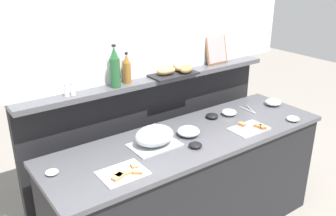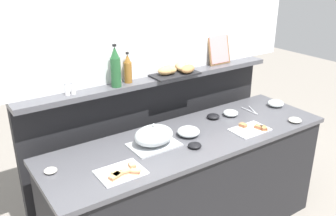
{
  "view_description": "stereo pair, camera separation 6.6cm",
  "coord_description": "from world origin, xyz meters",
  "px_view_note": "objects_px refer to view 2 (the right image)",
  "views": [
    {
      "loc": [
        -1.56,
        -1.88,
        2.11
      ],
      "look_at": [
        -0.14,
        0.1,
        1.12
      ],
      "focal_mm": 39.33,
      "sensor_mm": 36.0,
      "label": 1
    },
    {
      "loc": [
        -1.51,
        -1.92,
        2.11
      ],
      "look_at": [
        -0.14,
        0.1,
        1.12
      ],
      "focal_mm": 39.33,
      "sensor_mm": 36.0,
      "label": 2
    }
  ],
  "objects_px": {
    "glass_bowl_small": "(188,132)",
    "condiment_bowl_teal": "(295,120)",
    "serving_cloche": "(154,136)",
    "pepper_shaker": "(73,88)",
    "salt_shaker": "(67,89)",
    "condiment_bowl_red": "(51,171)",
    "glass_bowl_large": "(231,113)",
    "serving_tongs": "(251,111)",
    "sandwich_platter_side": "(122,172)",
    "framed_picture": "(219,49)",
    "wine_bottle_green": "(116,68)",
    "glass_bowl_medium": "(276,104)",
    "condiment_bowl_cream": "(195,145)",
    "sandwich_platter_rear": "(251,129)",
    "condiment_bowl_dark": "(213,116)",
    "bread_basket": "(176,69)",
    "vinegar_bottle_amber": "(128,69)"
  },
  "relations": [
    {
      "from": "serving_cloche",
      "to": "bread_basket",
      "type": "bearing_deg",
      "value": 40.56
    },
    {
      "from": "condiment_bowl_teal",
      "to": "vinegar_bottle_amber",
      "type": "height_order",
      "value": "vinegar_bottle_amber"
    },
    {
      "from": "condiment_bowl_dark",
      "to": "serving_cloche",
      "type": "bearing_deg",
      "value": -168.79
    },
    {
      "from": "glass_bowl_small",
      "to": "wine_bottle_green",
      "type": "height_order",
      "value": "wine_bottle_green"
    },
    {
      "from": "salt_shaker",
      "to": "condiment_bowl_red",
      "type": "bearing_deg",
      "value": -127.32
    },
    {
      "from": "sandwich_platter_rear",
      "to": "serving_tongs",
      "type": "distance_m",
      "value": 0.38
    },
    {
      "from": "salt_shaker",
      "to": "bread_basket",
      "type": "distance_m",
      "value": 0.91
    },
    {
      "from": "glass_bowl_large",
      "to": "condiment_bowl_teal",
      "type": "relative_size",
      "value": 1.22
    },
    {
      "from": "pepper_shaker",
      "to": "glass_bowl_small",
      "type": "bearing_deg",
      "value": -31.42
    },
    {
      "from": "condiment_bowl_red",
      "to": "serving_tongs",
      "type": "distance_m",
      "value": 1.74
    },
    {
      "from": "glass_bowl_medium",
      "to": "serving_tongs",
      "type": "xyz_separation_m",
      "value": [
        -0.26,
        0.04,
        -0.02
      ]
    },
    {
      "from": "condiment_bowl_cream",
      "to": "sandwich_platter_rear",
      "type": "bearing_deg",
      "value": -2.29
    },
    {
      "from": "glass_bowl_small",
      "to": "condiment_bowl_teal",
      "type": "bearing_deg",
      "value": -18.48
    },
    {
      "from": "condiment_bowl_teal",
      "to": "serving_tongs",
      "type": "height_order",
      "value": "condiment_bowl_teal"
    },
    {
      "from": "glass_bowl_large",
      "to": "condiment_bowl_cream",
      "type": "relative_size",
      "value": 1.32
    },
    {
      "from": "condiment_bowl_cream",
      "to": "condiment_bowl_teal",
      "type": "distance_m",
      "value": 0.94
    },
    {
      "from": "glass_bowl_small",
      "to": "condiment_bowl_dark",
      "type": "height_order",
      "value": "glass_bowl_small"
    },
    {
      "from": "sandwich_platter_rear",
      "to": "condiment_bowl_teal",
      "type": "distance_m",
      "value": 0.41
    },
    {
      "from": "condiment_bowl_red",
      "to": "wine_bottle_green",
      "type": "xyz_separation_m",
      "value": [
        0.64,
        0.33,
        0.47
      ]
    },
    {
      "from": "glass_bowl_small",
      "to": "wine_bottle_green",
      "type": "distance_m",
      "value": 0.71
    },
    {
      "from": "condiment_bowl_cream",
      "to": "condiment_bowl_dark",
      "type": "distance_m",
      "value": 0.54
    },
    {
      "from": "sandwich_platter_rear",
      "to": "glass_bowl_medium",
      "type": "relative_size",
      "value": 2.04
    },
    {
      "from": "condiment_bowl_red",
      "to": "framed_picture",
      "type": "height_order",
      "value": "framed_picture"
    },
    {
      "from": "sandwich_platter_side",
      "to": "framed_picture",
      "type": "height_order",
      "value": "framed_picture"
    },
    {
      "from": "condiment_bowl_cream",
      "to": "salt_shaker",
      "type": "distance_m",
      "value": 0.96
    },
    {
      "from": "serving_cloche",
      "to": "pepper_shaker",
      "type": "xyz_separation_m",
      "value": [
        -0.4,
        0.41,
        0.31
      ]
    },
    {
      "from": "glass_bowl_large",
      "to": "wine_bottle_green",
      "type": "xyz_separation_m",
      "value": [
        -0.89,
        0.3,
        0.46
      ]
    },
    {
      "from": "condiment_bowl_cream",
      "to": "serving_cloche",
      "type": "bearing_deg",
      "value": 140.58
    },
    {
      "from": "condiment_bowl_cream",
      "to": "bread_basket",
      "type": "height_order",
      "value": "bread_basket"
    },
    {
      "from": "vinegar_bottle_amber",
      "to": "framed_picture",
      "type": "distance_m",
      "value": 0.93
    },
    {
      "from": "serving_cloche",
      "to": "bread_basket",
      "type": "height_order",
      "value": "bread_basket"
    },
    {
      "from": "condiment_bowl_cream",
      "to": "pepper_shaker",
      "type": "distance_m",
      "value": 0.93
    },
    {
      "from": "serving_cloche",
      "to": "salt_shaker",
      "type": "relative_size",
      "value": 3.91
    },
    {
      "from": "sandwich_platter_rear",
      "to": "glass_bowl_medium",
      "type": "height_order",
      "value": "glass_bowl_medium"
    },
    {
      "from": "sandwich_platter_side",
      "to": "pepper_shaker",
      "type": "xyz_separation_m",
      "value": [
        -0.04,
        0.62,
        0.37
      ]
    },
    {
      "from": "wine_bottle_green",
      "to": "vinegar_bottle_amber",
      "type": "bearing_deg",
      "value": 16.9
    },
    {
      "from": "serving_cloche",
      "to": "wine_bottle_green",
      "type": "bearing_deg",
      "value": 100.71
    },
    {
      "from": "serving_tongs",
      "to": "sandwich_platter_rear",
      "type": "bearing_deg",
      "value": -136.27
    },
    {
      "from": "glass_bowl_small",
      "to": "framed_picture",
      "type": "height_order",
      "value": "framed_picture"
    },
    {
      "from": "sandwich_platter_rear",
      "to": "condiment_bowl_red",
      "type": "height_order",
      "value": "sandwich_platter_rear"
    },
    {
      "from": "condiment_bowl_red",
      "to": "framed_picture",
      "type": "relative_size",
      "value": 0.3
    },
    {
      "from": "pepper_shaker",
      "to": "framed_picture",
      "type": "relative_size",
      "value": 0.32
    },
    {
      "from": "glass_bowl_large",
      "to": "serving_tongs",
      "type": "bearing_deg",
      "value": -7.66
    },
    {
      "from": "condiment_bowl_red",
      "to": "salt_shaker",
      "type": "height_order",
      "value": "salt_shaker"
    },
    {
      "from": "sandwich_platter_rear",
      "to": "wine_bottle_green",
      "type": "xyz_separation_m",
      "value": [
        -0.82,
        0.59,
        0.48
      ]
    },
    {
      "from": "glass_bowl_large",
      "to": "glass_bowl_small",
      "type": "xyz_separation_m",
      "value": [
        -0.52,
        -0.1,
        0.01
      ]
    },
    {
      "from": "glass_bowl_medium",
      "to": "condiment_bowl_red",
      "type": "xyz_separation_m",
      "value": [
        -2.0,
        0.03,
        -0.01
      ]
    },
    {
      "from": "framed_picture",
      "to": "wine_bottle_green",
      "type": "bearing_deg",
      "value": -176.67
    },
    {
      "from": "glass_bowl_medium",
      "to": "bread_basket",
      "type": "relative_size",
      "value": 0.35
    },
    {
      "from": "serving_tongs",
      "to": "glass_bowl_small",
      "type": "bearing_deg",
      "value": -174.39
    }
  ]
}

